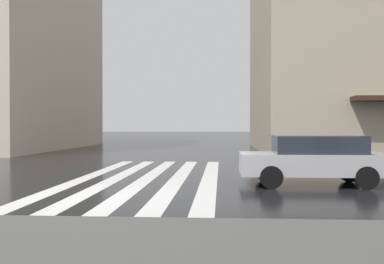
% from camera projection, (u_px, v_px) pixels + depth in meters
% --- Properties ---
extents(ground_plane, '(220.00, 220.00, 0.00)m').
position_uv_depth(ground_plane, '(90.00, 197.00, 10.81)').
color(ground_plane, black).
extents(zebra_crossing, '(13.00, 4.50, 0.01)m').
position_uv_depth(zebra_crossing, '(148.00, 178.00, 14.75)').
color(zebra_crossing, silver).
rests_on(zebra_crossing, ground_plane).
extents(car_silver, '(1.85, 4.10, 1.41)m').
position_uv_depth(car_silver, '(314.00, 159.00, 12.92)').
color(car_silver, '#B7B7BC').
rests_on(car_silver, ground_plane).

